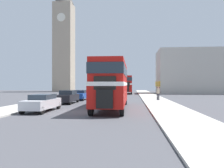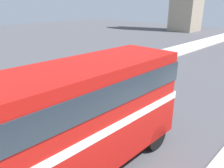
{
  "view_description": "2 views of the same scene",
  "coord_description": "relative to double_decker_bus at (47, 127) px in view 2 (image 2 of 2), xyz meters",
  "views": [
    {
      "loc": [
        3.55,
        -17.05,
        2.22
      ],
      "look_at": [
        1.77,
        2.5,
        2.24
      ],
      "focal_mm": 35.0,
      "sensor_mm": 36.0,
      "label": 1
    },
    {
      "loc": [
        7.11,
        -0.18,
        5.9
      ],
      "look_at": [
        0.0,
        7.01,
        2.15
      ],
      "focal_mm": 35.0,
      "sensor_mm": 36.0,
      "label": 2
    }
  ],
  "objects": [
    {
      "name": "car_parked_far",
      "position": [
        -5.49,
        10.76,
        -1.72
      ],
      "size": [
        1.8,
        4.63,
        1.39
      ],
      "color": "#1E479E",
      "rests_on": "ground_plane"
    },
    {
      "name": "double_decker_bus",
      "position": [
        0.0,
        0.0,
        0.0
      ],
      "size": [
        2.5,
        10.81,
        4.09
      ],
      "color": "#B2140F",
      "rests_on": "ground_plane"
    },
    {
      "name": "car_parked_mid",
      "position": [
        -5.59,
        5.09,
        -1.67
      ],
      "size": [
        1.69,
        4.25,
        1.53
      ],
      "color": "black",
      "rests_on": "ground_plane"
    }
  ]
}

